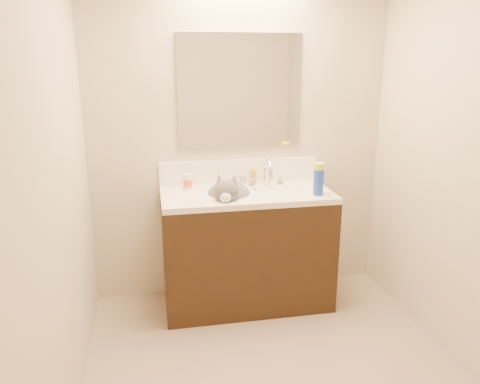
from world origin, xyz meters
name	(u,v)px	position (x,y,z in m)	size (l,w,h in m)	color
room_shell	(290,121)	(0.00, 0.00, 1.49)	(2.24, 2.54, 2.52)	#BCAA8C
vanity_cabinet	(247,251)	(0.00, 0.97, 0.41)	(1.20, 0.55, 0.82)	black
counter_slab	(247,195)	(0.00, 0.97, 0.84)	(1.20, 0.55, 0.04)	beige
basin	(231,204)	(-0.12, 0.94, 0.79)	(0.45, 0.36, 0.14)	white
faucet	(267,175)	(0.18, 1.11, 0.95)	(0.28, 0.20, 0.21)	silver
cat	(229,197)	(-0.13, 0.96, 0.84)	(0.40, 0.48, 0.34)	#4A484A
backsplash	(240,171)	(0.00, 1.24, 0.95)	(1.20, 0.02, 0.18)	white
mirror	(240,91)	(0.00, 1.24, 1.54)	(0.90, 0.02, 0.80)	white
pill_bottle	(188,181)	(-0.40, 1.14, 0.92)	(0.06, 0.06, 0.11)	silver
pill_label	(188,183)	(-0.40, 1.14, 0.91)	(0.07, 0.07, 0.04)	#F74C29
silver_jar	(242,180)	(0.01, 1.19, 0.89)	(0.05, 0.05, 0.06)	#B7B7BC
amber_bottle	(253,177)	(0.09, 1.19, 0.91)	(0.04, 0.04, 0.11)	orange
toothbrush	(255,189)	(0.07, 1.02, 0.86)	(0.01, 0.13, 0.01)	silver
toothbrush_head	(255,189)	(0.07, 1.02, 0.87)	(0.02, 0.03, 0.02)	#6CB0E7
spray_can	(318,181)	(0.47, 0.83, 0.96)	(0.07, 0.07, 0.19)	#183BAA
spray_cap	(319,166)	(0.47, 0.83, 1.06)	(0.07, 0.07, 0.04)	yellow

